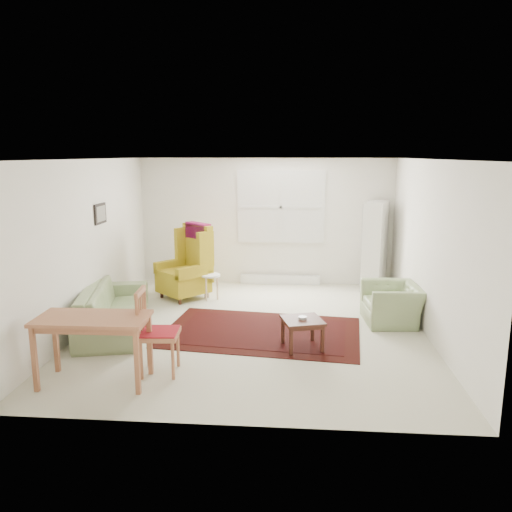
# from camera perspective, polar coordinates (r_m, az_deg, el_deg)

# --- Properties ---
(room) EXTENTS (5.04, 5.54, 2.51)m
(room) POSITION_cam_1_polar(r_m,az_deg,el_deg) (7.45, 0.09, 1.42)
(room) COLOR beige
(room) RESTS_ON ground
(rug) EXTENTS (3.02, 2.13, 0.03)m
(rug) POSITION_cam_1_polar(r_m,az_deg,el_deg) (7.41, 0.63, -8.61)
(rug) COLOR black
(rug) RESTS_ON ground
(sofa) EXTENTS (1.32, 2.32, 0.88)m
(sofa) POSITION_cam_1_polar(r_m,az_deg,el_deg) (7.76, -15.99, -4.82)
(sofa) COLOR #849966
(sofa) RESTS_ON ground
(armchair) EXTENTS (0.88, 0.99, 0.72)m
(armchair) POSITION_cam_1_polar(r_m,az_deg,el_deg) (8.00, 15.30, -4.86)
(armchair) COLOR #849966
(armchair) RESTS_ON ground
(wingback_chair) EXTENTS (1.13, 1.13, 1.35)m
(wingback_chair) POSITION_cam_1_polar(r_m,az_deg,el_deg) (9.05, -8.36, -0.64)
(wingback_chair) COLOR #B0991B
(wingback_chair) RESTS_ON ground
(coffee_table) EXTENTS (0.63, 0.63, 0.42)m
(coffee_table) POSITION_cam_1_polar(r_m,az_deg,el_deg) (6.79, 5.30, -8.82)
(coffee_table) COLOR #3F1C13
(coffee_table) RESTS_ON ground
(stool) EXTENTS (0.36, 0.36, 0.47)m
(stool) POSITION_cam_1_polar(r_m,az_deg,el_deg) (8.99, -5.21, -3.53)
(stool) COLOR white
(stool) RESTS_ON ground
(cabinet) EXTENTS (0.58, 0.77, 1.71)m
(cabinet) POSITION_cam_1_polar(r_m,az_deg,el_deg) (9.70, 13.44, 1.05)
(cabinet) COLOR white
(cabinet) RESTS_ON ground
(desk) EXTENTS (1.25, 0.65, 0.79)m
(desk) POSITION_cam_1_polar(r_m,az_deg,el_deg) (6.04, -18.00, -10.16)
(desk) COLOR #AC6A45
(desk) RESTS_ON ground
(desk_chair) EXTENTS (0.48, 0.48, 1.03)m
(desk_chair) POSITION_cam_1_polar(r_m,az_deg,el_deg) (6.05, -11.00, -8.48)
(desk_chair) COLOR #AC6A45
(desk_chair) RESTS_ON ground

